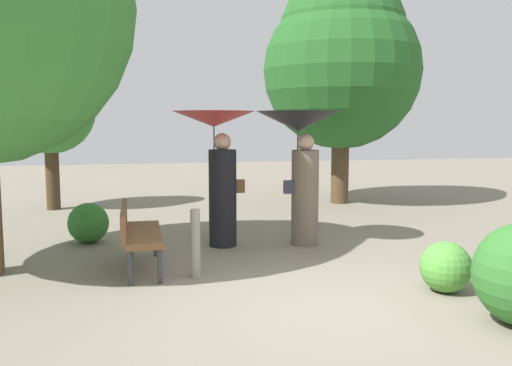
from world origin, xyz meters
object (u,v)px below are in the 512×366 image
(path_marker_post, at_px, (195,243))
(tree_mid_left, at_px, (49,101))
(park_bench, at_px, (137,231))
(person_right, at_px, (300,148))
(person_left, at_px, (218,153))
(tree_near_right, at_px, (342,59))

(path_marker_post, bearing_deg, tree_mid_left, 113.30)
(tree_mid_left, bearing_deg, park_bench, -71.21)
(person_right, height_order, park_bench, person_right)
(tree_mid_left, xyz_separation_m, path_marker_post, (2.52, -5.84, -1.92))
(person_left, xyz_separation_m, park_bench, (-1.21, -1.12, -0.92))
(person_left, relative_size, person_right, 1.00)
(person_right, xyz_separation_m, tree_near_right, (2.18, 4.01, 1.84))
(person_left, height_order, tree_mid_left, tree_mid_left)
(tree_near_right, xyz_separation_m, tree_mid_left, (-6.45, 0.39, -0.99))
(person_left, distance_m, park_bench, 1.89)
(person_right, bearing_deg, person_left, 78.16)
(person_left, xyz_separation_m, path_marker_post, (-0.51, -1.62, -1.01))
(path_marker_post, bearing_deg, person_right, 39.36)
(person_right, height_order, tree_near_right, tree_near_right)
(tree_near_right, bearing_deg, person_right, -118.51)
(person_left, relative_size, path_marker_post, 2.43)
(park_bench, height_order, tree_mid_left, tree_mid_left)
(person_right, distance_m, path_marker_post, 2.51)
(person_left, xyz_separation_m, person_right, (1.24, -0.18, 0.06))
(person_right, bearing_deg, path_marker_post, 125.78)
(person_left, height_order, tree_near_right, tree_near_right)
(path_marker_post, bearing_deg, person_left, 72.48)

